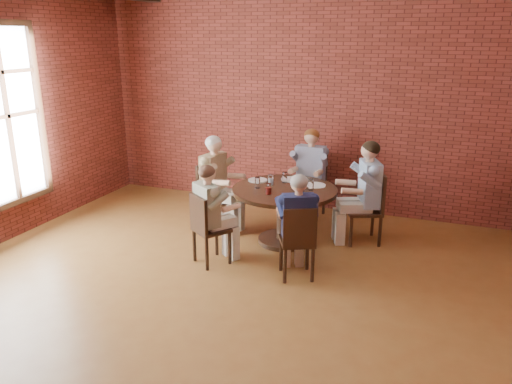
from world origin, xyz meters
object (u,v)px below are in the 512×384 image
(diner_c, at_px, (217,183))
(chair_e, at_px, (298,240))
(chair_a, at_px, (370,205))
(diner_a, at_px, (364,193))
(chair_d, at_px, (206,227))
(diner_d, at_px, (211,215))
(diner_e, at_px, (297,227))
(diner_b, at_px, (310,174))
(chair_b, at_px, (311,183))
(chair_c, at_px, (212,193))
(smartphone, at_px, (295,200))
(dining_table, at_px, (284,205))

(diner_c, distance_m, chair_e, 1.87)
(chair_a, bearing_deg, diner_c, -104.85)
(diner_a, height_order, chair_d, diner_a)
(diner_a, xyz_separation_m, diner_d, (-1.58, -1.30, -0.07))
(chair_a, relative_size, diner_e, 0.78)
(chair_a, relative_size, chair_d, 1.09)
(diner_a, height_order, diner_b, diner_a)
(chair_a, xyz_separation_m, chair_b, (-1.00, 0.73, -0.01))
(chair_e, bearing_deg, chair_b, -105.02)
(chair_c, distance_m, smartphone, 1.52)
(diner_a, height_order, chair_b, diner_a)
(diner_a, relative_size, diner_c, 1.02)
(diner_b, bearing_deg, diner_e, -76.45)
(chair_e, height_order, smartphone, chair_e)
(dining_table, distance_m, smartphone, 0.54)
(diner_d, bearing_deg, diner_b, -73.92)
(diner_b, xyz_separation_m, diner_d, (-0.67, -1.99, -0.05))
(chair_a, xyz_separation_m, chair_c, (-2.16, -0.28, -0.01))
(diner_b, height_order, chair_c, diner_b)
(chair_b, bearing_deg, chair_a, -33.97)
(chair_b, xyz_separation_m, chair_e, (0.42, -2.12, -0.03))
(chair_a, xyz_separation_m, diner_d, (-1.67, -1.34, 0.10))
(chair_a, distance_m, diner_a, 0.19)
(smartphone, bearing_deg, dining_table, 106.88)
(diner_c, bearing_deg, chair_d, -153.14)
(chair_a, height_order, smartphone, chair_a)
(diner_c, bearing_deg, chair_e, -117.94)
(diner_d, bearing_deg, chair_a, -106.60)
(diner_a, height_order, diner_e, diner_a)
(diner_d, bearing_deg, chair_e, -147.80)
(diner_e, bearing_deg, smartphone, -96.16)
(chair_b, relative_size, chair_d, 1.07)
(diner_a, relative_size, chair_e, 1.56)
(diner_b, bearing_deg, chair_c, -139.21)
(dining_table, bearing_deg, diner_b, 87.66)
(diner_b, xyz_separation_m, diner_c, (-1.08, -0.94, -0.00))
(chair_e, bearing_deg, diner_c, -62.30)
(diner_a, xyz_separation_m, diner_c, (-2.00, -0.25, -0.02))
(diner_a, bearing_deg, diner_d, -73.29)
(chair_b, height_order, chair_c, chair_b)
(chair_c, distance_m, chair_e, 1.93)
(chair_c, xyz_separation_m, chair_d, (0.46, -1.12, -0.03))
(diner_e, relative_size, smartphone, 8.92)
(chair_d, bearing_deg, chair_c, -33.11)
(chair_a, height_order, chair_b, chair_a)
(diner_c, xyz_separation_m, chair_d, (0.37, -1.11, -0.18))
(chair_c, height_order, diner_e, diner_e)
(chair_b, bearing_deg, chair_d, -106.09)
(diner_a, distance_m, chair_b, 1.21)
(smartphone, bearing_deg, chair_d, -165.06)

